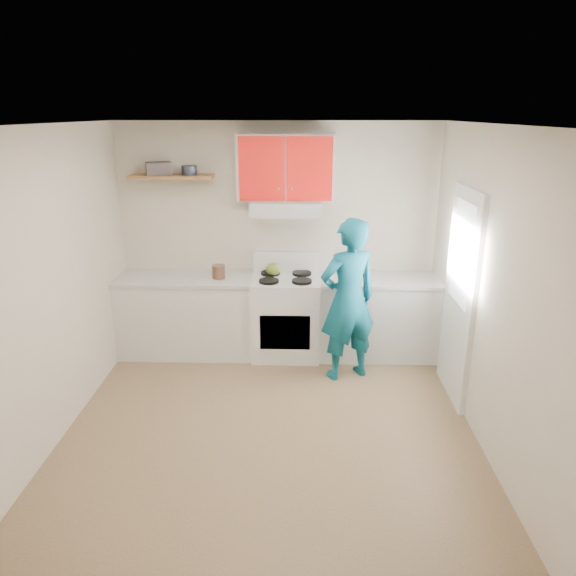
{
  "coord_description": "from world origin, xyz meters",
  "views": [
    {
      "loc": [
        0.26,
        -4.04,
        2.69
      ],
      "look_at": [
        0.15,
        0.55,
        1.15
      ],
      "focal_mm": 32.91,
      "sensor_mm": 36.0,
      "label": 1
    }
  ],
  "objects_px": {
    "stove": "(286,317)",
    "crock": "(219,273)",
    "tin": "(189,170)",
    "person": "(348,300)",
    "kettle": "(273,269)"
  },
  "relations": [
    {
      "from": "stove",
      "to": "crock",
      "type": "bearing_deg",
      "value": -178.59
    },
    {
      "from": "tin",
      "to": "person",
      "type": "height_order",
      "value": "tin"
    },
    {
      "from": "person",
      "to": "crock",
      "type": "bearing_deg",
      "value": -43.61
    },
    {
      "from": "crock",
      "to": "person",
      "type": "relative_size",
      "value": 0.1
    },
    {
      "from": "stove",
      "to": "crock",
      "type": "relative_size",
      "value": 5.38
    },
    {
      "from": "kettle",
      "to": "person",
      "type": "relative_size",
      "value": 0.1
    },
    {
      "from": "tin",
      "to": "crock",
      "type": "xyz_separation_m",
      "value": [
        0.3,
        -0.19,
        -1.1
      ]
    },
    {
      "from": "tin",
      "to": "crock",
      "type": "relative_size",
      "value": 0.95
    },
    {
      "from": "tin",
      "to": "kettle",
      "type": "xyz_separation_m",
      "value": [
        0.9,
        -0.06,
        -1.1
      ]
    },
    {
      "from": "crock",
      "to": "person",
      "type": "xyz_separation_m",
      "value": [
        1.4,
        -0.51,
        -0.13
      ]
    },
    {
      "from": "tin",
      "to": "person",
      "type": "bearing_deg",
      "value": -22.37
    },
    {
      "from": "stove",
      "to": "kettle",
      "type": "xyz_separation_m",
      "value": [
        -0.15,
        0.11,
        0.53
      ]
    },
    {
      "from": "kettle",
      "to": "stove",
      "type": "bearing_deg",
      "value": -18.98
    },
    {
      "from": "stove",
      "to": "kettle",
      "type": "distance_m",
      "value": 0.56
    },
    {
      "from": "kettle",
      "to": "person",
      "type": "height_order",
      "value": "person"
    }
  ]
}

